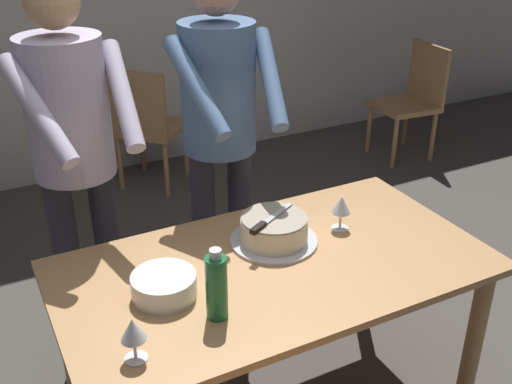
# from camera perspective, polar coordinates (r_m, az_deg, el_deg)

# --- Properties ---
(main_dining_table) EXTENTS (1.58, 0.85, 0.75)m
(main_dining_table) POSITION_cam_1_polar(r_m,az_deg,el_deg) (2.29, 1.71, -9.06)
(main_dining_table) COLOR tan
(main_dining_table) RESTS_ON ground_plane
(cake_on_platter) EXTENTS (0.34, 0.34, 0.11)m
(cake_on_platter) POSITION_cam_1_polar(r_m,az_deg,el_deg) (2.33, 1.70, -3.64)
(cake_on_platter) COLOR silver
(cake_on_platter) RESTS_ON main_dining_table
(cake_knife) EXTENTS (0.25, 0.15, 0.02)m
(cake_knife) POSITION_cam_1_polar(r_m,az_deg,el_deg) (2.24, 0.75, -2.99)
(cake_knife) COLOR silver
(cake_knife) RESTS_ON cake_on_platter
(plate_stack) EXTENTS (0.22, 0.22, 0.08)m
(plate_stack) POSITION_cam_1_polar(r_m,az_deg,el_deg) (2.07, -8.68, -8.64)
(plate_stack) COLOR white
(plate_stack) RESTS_ON main_dining_table
(wine_glass_near) EXTENTS (0.08, 0.08, 0.14)m
(wine_glass_near) POSITION_cam_1_polar(r_m,az_deg,el_deg) (2.42, 8.04, -1.30)
(wine_glass_near) COLOR silver
(wine_glass_near) RESTS_ON main_dining_table
(wine_glass_far) EXTENTS (0.08, 0.08, 0.14)m
(wine_glass_far) POSITION_cam_1_polar(r_m,az_deg,el_deg) (1.80, -11.51, -12.70)
(wine_glass_far) COLOR silver
(wine_glass_far) RESTS_ON main_dining_table
(water_bottle) EXTENTS (0.07, 0.07, 0.25)m
(water_bottle) POSITION_cam_1_polar(r_m,az_deg,el_deg) (1.92, -3.73, -8.86)
(water_bottle) COLOR #1E6B38
(water_bottle) RESTS_ON main_dining_table
(person_cutting_cake) EXTENTS (0.47, 0.56, 1.72)m
(person_cutting_cake) POSITION_cam_1_polar(r_m,az_deg,el_deg) (2.63, -3.41, 6.57)
(person_cutting_cake) COLOR #2D2D38
(person_cutting_cake) RESTS_ON ground_plane
(person_standing_beside) EXTENTS (0.46, 0.57, 1.72)m
(person_standing_beside) POSITION_cam_1_polar(r_m,az_deg,el_deg) (2.49, -16.83, 4.26)
(person_standing_beside) COLOR #2D2D38
(person_standing_beside) RESTS_ON ground_plane
(background_chair_0) EXTENTS (0.47, 0.47, 0.90)m
(background_chair_0) POSITION_cam_1_polar(r_m,az_deg,el_deg) (5.02, 14.50, 8.64)
(background_chair_0) COLOR tan
(background_chair_0) RESTS_ON ground_plane
(background_chair_1) EXTENTS (0.62, 0.62, 0.90)m
(background_chair_1) POSITION_cam_1_polar(r_m,az_deg,el_deg) (4.37, -10.32, 6.38)
(background_chair_1) COLOR tan
(background_chair_1) RESTS_ON ground_plane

